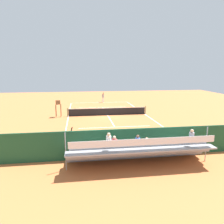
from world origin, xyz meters
TOP-DOWN VIEW (x-y plane):
  - ground_plane at (0.00, 0.00)m, footprint 60.00×60.00m
  - court_line_markings at (0.00, -0.04)m, footprint 10.10×22.20m
  - tennis_net at (0.00, 0.00)m, footprint 10.30×0.10m
  - backdrop_wall at (0.00, 14.00)m, footprint 18.00×0.16m
  - bleacher_stand at (0.02, 15.36)m, footprint 9.06×2.40m
  - umpire_chair at (6.20, 0.15)m, footprint 0.67×0.67m
  - courtside_bench at (-2.45, 13.27)m, footprint 1.80×0.40m
  - equipment_bag at (-0.76, 13.40)m, footprint 0.90×0.36m
  - tennis_player at (-0.65, -11.18)m, footprint 0.46×0.56m
  - tennis_racket at (-0.11, -10.88)m, footprint 0.33×0.58m
  - tennis_ball_near at (1.49, -9.56)m, footprint 0.07×0.07m
  - tennis_ball_far at (-2.57, -8.69)m, footprint 0.07×0.07m
  - line_judge at (4.20, 12.89)m, footprint 0.42×0.55m

SIDE VIEW (x-z plane):
  - ground_plane at x=0.00m, z-range 0.00..0.00m
  - court_line_markings at x=0.00m, z-range 0.00..0.01m
  - tennis_racket at x=-0.11m, z-range 0.00..0.03m
  - tennis_ball_near at x=1.49m, z-range 0.00..0.07m
  - tennis_ball_far at x=-2.57m, z-range 0.00..0.07m
  - equipment_bag at x=-0.76m, z-range 0.00..0.36m
  - tennis_net at x=0.00m, z-range -0.03..1.04m
  - courtside_bench at x=-2.45m, z-range 0.09..1.02m
  - bleacher_stand at x=0.02m, z-range -0.31..2.17m
  - backdrop_wall at x=0.00m, z-range 0.00..2.00m
  - tennis_player at x=-0.65m, z-range 0.05..1.98m
  - line_judge at x=4.20m, z-range 0.05..1.98m
  - umpire_chair at x=6.20m, z-range 0.24..2.38m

